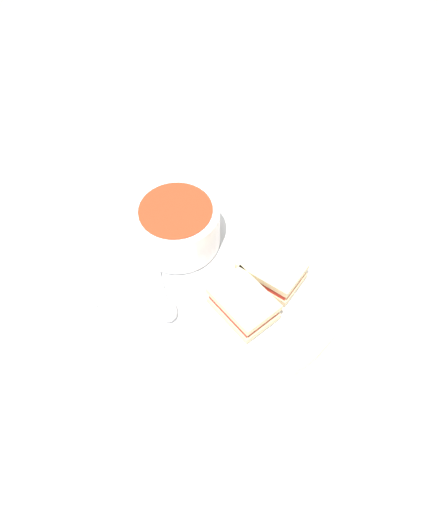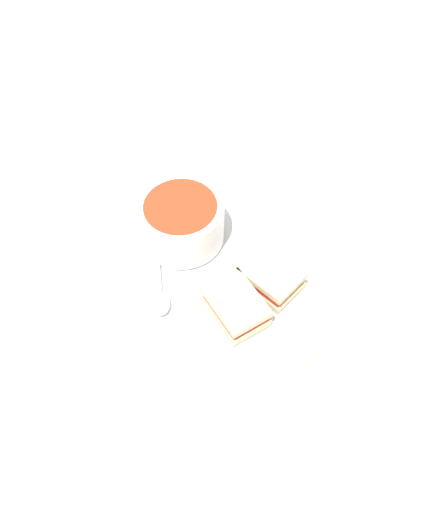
{
  "view_description": "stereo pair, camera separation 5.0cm",
  "coord_description": "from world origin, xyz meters",
  "px_view_note": "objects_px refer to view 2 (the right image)",
  "views": [
    {
      "loc": [
        -0.25,
        -0.29,
        0.56
      ],
      "look_at": [
        0.0,
        0.0,
        0.04
      ],
      "focal_mm": 35.0,
      "sensor_mm": 36.0,
      "label": 1
    },
    {
      "loc": [
        -0.21,
        -0.32,
        0.56
      ],
      "look_at": [
        0.0,
        0.0,
        0.04
      ],
      "focal_mm": 35.0,
      "sensor_mm": 36.0,
      "label": 2
    }
  ],
  "objects_px": {
    "soup_bowl": "(182,221)",
    "spoon": "(160,299)",
    "sandwich_half_near": "(236,306)",
    "sandwich_half_far": "(269,276)"
  },
  "relations": [
    {
      "from": "soup_bowl",
      "to": "spoon",
      "type": "relative_size",
      "value": 1.09
    },
    {
      "from": "soup_bowl",
      "to": "spoon",
      "type": "xyz_separation_m",
      "value": [
        -0.08,
        -0.07,
        -0.03
      ]
    },
    {
      "from": "sandwich_half_near",
      "to": "sandwich_half_far",
      "type": "height_order",
      "value": "same"
    },
    {
      "from": "spoon",
      "to": "sandwich_half_near",
      "type": "relative_size",
      "value": 1.32
    },
    {
      "from": "soup_bowl",
      "to": "sandwich_half_near",
      "type": "xyz_separation_m",
      "value": [
        -0.01,
        -0.14,
        -0.02
      ]
    },
    {
      "from": "soup_bowl",
      "to": "spoon",
      "type": "height_order",
      "value": "soup_bowl"
    },
    {
      "from": "soup_bowl",
      "to": "sandwich_half_near",
      "type": "distance_m",
      "value": 0.14
    },
    {
      "from": "spoon",
      "to": "sandwich_half_near",
      "type": "height_order",
      "value": "sandwich_half_near"
    },
    {
      "from": "soup_bowl",
      "to": "sandwich_half_far",
      "type": "xyz_separation_m",
      "value": [
        0.05,
        -0.13,
        -0.02
      ]
    },
    {
      "from": "spoon",
      "to": "sandwich_half_far",
      "type": "distance_m",
      "value": 0.14
    }
  ]
}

